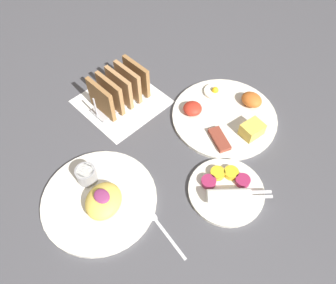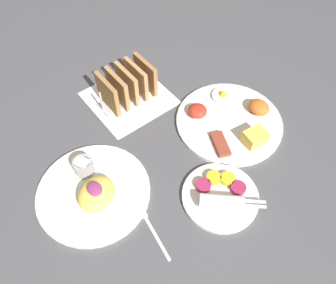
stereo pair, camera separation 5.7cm
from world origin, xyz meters
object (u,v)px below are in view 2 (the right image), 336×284
object	(u,v)px
plate_breakfast	(231,120)
plate_condiments	(221,196)
toast_rack	(127,85)
plate_foreground	(94,190)

from	to	relation	value
plate_breakfast	plate_condiments	distance (m)	0.23
plate_breakfast	toast_rack	bearing A→B (deg)	-146.34
plate_condiments	plate_foreground	bearing A→B (deg)	-130.53
plate_breakfast	toast_rack	xyz separation A→B (m)	(-0.25, -0.17, 0.04)
toast_rack	plate_condiments	bearing A→B (deg)	-1.84
plate_condiments	plate_foreground	world-z (taller)	plate_foreground
plate_foreground	toast_rack	xyz separation A→B (m)	(-0.21, 0.24, 0.04)
plate_condiments	plate_foreground	distance (m)	0.30
plate_breakfast	plate_foreground	world-z (taller)	plate_foreground
plate_condiments	toast_rack	world-z (taller)	toast_rack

